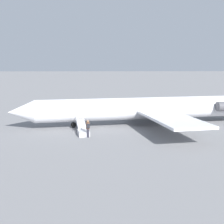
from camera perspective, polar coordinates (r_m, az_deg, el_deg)
The scene contains 4 objects.
ground_plane at distance 37.92m, azimuth 5.27°, elevation -2.34°, with size 600.00×600.00×0.00m, color slate.
airplane_main at distance 37.88m, azimuth 6.69°, elevation 0.75°, with size 31.14×23.90×6.82m.
boarding_stairs at distance 32.60m, azimuth -5.33°, elevation -3.50°, with size 1.70×4.13×1.70m.
passenger at distance 31.22m, azimuth -4.43°, elevation -2.85°, with size 0.38×0.56×1.74m.
Camera 1 is at (4.97, 36.89, 7.23)m, focal length 50.00 mm.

